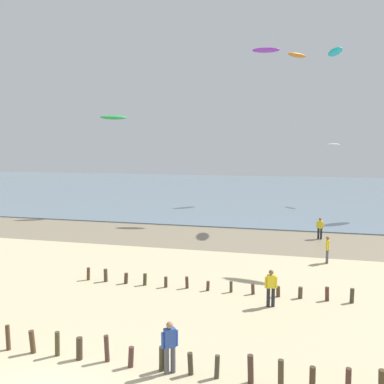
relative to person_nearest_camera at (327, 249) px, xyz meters
The scene contains 13 objects.
wet_sand_strip 10.59m from the person_nearest_camera, 149.42° to the left, with size 120.00×8.43×0.01m, color #84755B.
sea 45.51m from the person_nearest_camera, 101.51° to the left, with size 160.00×70.00×0.10m, color slate.
groyne_near 14.99m from the person_nearest_camera, 108.57° to the right, with size 14.40×0.36×0.91m.
groyne_mid 9.16m from the person_nearest_camera, 133.73° to the right, with size 13.72×0.31×0.70m.
person_nearest_camera is the anchor object (origin of this frame).
person_mid_beach 8.52m from the person_nearest_camera, 110.91° to the right, with size 0.56×0.30×1.71m.
person_by_waterline 15.44m from the person_nearest_camera, 112.30° to the right, with size 0.47×0.39×1.71m.
person_right_flank 6.96m from the person_nearest_camera, 90.22° to the left, with size 0.53×0.34×1.71m.
kite_aloft_0 35.51m from the person_nearest_camera, 93.98° to the left, with size 3.29×1.05×0.53m, color orange.
kite_aloft_3 23.51m from the person_nearest_camera, 107.58° to the left, with size 2.76×0.88×0.44m, color purple.
kite_aloft_4 27.09m from the person_nearest_camera, 145.83° to the left, with size 2.85×0.91×0.46m, color green.
kite_aloft_5 20.59m from the person_nearest_camera, 85.02° to the left, with size 3.06×0.98×0.49m, color #19B2B7.
kite_aloft_6 28.04m from the person_nearest_camera, 84.72° to the left, with size 2.16×0.69×0.35m, color white.
Camera 1 is at (6.89, -9.29, 7.14)m, focal length 37.62 mm.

